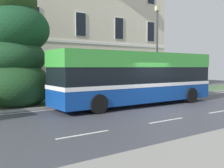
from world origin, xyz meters
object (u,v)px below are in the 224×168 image
object	(u,v)px
evergreen_tree	(9,47)
single_decker_bus	(138,78)
georgian_townhouse	(55,20)
street_lamp_post	(157,44)
litter_bin	(119,90)

from	to	relation	value
evergreen_tree	single_decker_bus	world-z (taller)	evergreen_tree
georgian_townhouse	evergreen_tree	world-z (taller)	georgian_townhouse
georgian_townhouse	street_lamp_post	xyz separation A→B (m)	(4.09, -9.82, -2.82)
georgian_townhouse	litter_bin	size ratio (longest dim) A/B	18.02
evergreen_tree	litter_bin	xyz separation A→B (m)	(6.75, -1.50, -2.76)
street_lamp_post	litter_bin	bearing A→B (deg)	-178.71
georgian_townhouse	single_decker_bus	xyz separation A→B (m)	(-0.01, -12.36, -5.15)
litter_bin	single_decker_bus	bearing A→B (deg)	-99.95
georgian_townhouse	evergreen_tree	distance (m)	11.04
single_decker_bus	evergreen_tree	bearing A→B (deg)	148.22
evergreen_tree	single_decker_bus	bearing A→B (deg)	-32.05
evergreen_tree	street_lamp_post	size ratio (longest dim) A/B	1.17
georgian_townhouse	litter_bin	bearing A→B (deg)	-87.54
georgian_townhouse	street_lamp_post	world-z (taller)	georgian_townhouse
single_decker_bus	litter_bin	bearing A→B (deg)	80.33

